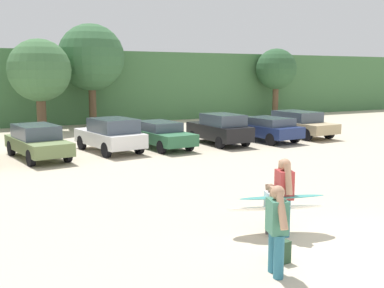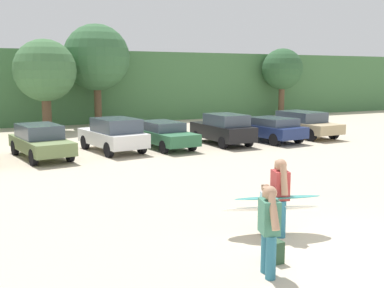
{
  "view_description": "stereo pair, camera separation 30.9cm",
  "coord_description": "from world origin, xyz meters",
  "px_view_note": "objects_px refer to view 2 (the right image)",
  "views": [
    {
      "loc": [
        -7.45,
        -6.38,
        3.71
      ],
      "look_at": [
        -0.35,
        7.38,
        1.35
      ],
      "focal_mm": 43.09,
      "sensor_mm": 36.0,
      "label": 1
    },
    {
      "loc": [
        -7.17,
        -6.52,
        3.71
      ],
      "look_at": [
        -0.35,
        7.38,
        1.35
      ],
      "focal_mm": 43.09,
      "sensor_mm": 36.0,
      "label": 2
    }
  ],
  "objects_px": {
    "parked_car_navy": "(271,128)",
    "surfboard_teal": "(278,198)",
    "parked_car_olive_green": "(40,140)",
    "person_child": "(266,207)",
    "parked_car_white": "(114,134)",
    "backpack_dropped": "(275,251)",
    "person_adult": "(280,192)",
    "person_companion": "(269,226)",
    "parked_car_black": "(223,129)",
    "parked_car_tan": "(303,123)",
    "surfboard_white": "(270,208)",
    "parked_car_forest_green": "(163,134)"
  },
  "relations": [
    {
      "from": "parked_car_black",
      "to": "backpack_dropped",
      "type": "height_order",
      "value": "parked_car_black"
    },
    {
      "from": "parked_car_white",
      "to": "backpack_dropped",
      "type": "xyz_separation_m",
      "value": [
        -0.94,
        -14.19,
        -0.63
      ]
    },
    {
      "from": "parked_car_forest_green",
      "to": "surfboard_teal",
      "type": "bearing_deg",
      "value": 163.68
    },
    {
      "from": "parked_car_navy",
      "to": "backpack_dropped",
      "type": "bearing_deg",
      "value": 138.12
    },
    {
      "from": "person_companion",
      "to": "parked_car_white",
      "type": "bearing_deg",
      "value": -77.71
    },
    {
      "from": "person_adult",
      "to": "person_companion",
      "type": "relative_size",
      "value": 1.05
    },
    {
      "from": "parked_car_tan",
      "to": "parked_car_olive_green",
      "type": "bearing_deg",
      "value": 88.06
    },
    {
      "from": "person_child",
      "to": "backpack_dropped",
      "type": "bearing_deg",
      "value": 79.63
    },
    {
      "from": "parked_car_olive_green",
      "to": "surfboard_white",
      "type": "height_order",
      "value": "parked_car_olive_green"
    },
    {
      "from": "person_adult",
      "to": "person_companion",
      "type": "distance_m",
      "value": 2.27
    },
    {
      "from": "person_adult",
      "to": "surfboard_white",
      "type": "height_order",
      "value": "person_adult"
    },
    {
      "from": "parked_car_navy",
      "to": "backpack_dropped",
      "type": "height_order",
      "value": "parked_car_navy"
    },
    {
      "from": "backpack_dropped",
      "to": "parked_car_black",
      "type": "bearing_deg",
      "value": 63.83
    },
    {
      "from": "parked_car_white",
      "to": "backpack_dropped",
      "type": "distance_m",
      "value": 14.23
    },
    {
      "from": "surfboard_teal",
      "to": "surfboard_white",
      "type": "xyz_separation_m",
      "value": [
        -0.12,
        0.11,
        -0.27
      ]
    },
    {
      "from": "backpack_dropped",
      "to": "person_companion",
      "type": "bearing_deg",
      "value": -136.72
    },
    {
      "from": "parked_car_forest_green",
      "to": "parked_car_tan",
      "type": "xyz_separation_m",
      "value": [
        9.05,
        0.21,
        0.1
      ]
    },
    {
      "from": "parked_car_white",
      "to": "surfboard_teal",
      "type": "height_order",
      "value": "parked_car_white"
    },
    {
      "from": "surfboard_white",
      "to": "backpack_dropped",
      "type": "xyz_separation_m",
      "value": [
        -0.85,
        -1.34,
        -0.41
      ]
    },
    {
      "from": "person_child",
      "to": "surfboard_white",
      "type": "relative_size",
      "value": 0.52
    },
    {
      "from": "parked_car_navy",
      "to": "surfboard_teal",
      "type": "xyz_separation_m",
      "value": [
        -8.72,
        -12.38,
        0.16
      ]
    },
    {
      "from": "person_child",
      "to": "person_companion",
      "type": "xyz_separation_m",
      "value": [
        -1.2,
        -1.79,
        0.28
      ]
    },
    {
      "from": "parked_car_tan",
      "to": "person_companion",
      "type": "xyz_separation_m",
      "value": [
        -13.06,
        -14.88,
        0.15
      ]
    },
    {
      "from": "parked_car_navy",
      "to": "parked_car_tan",
      "type": "xyz_separation_m",
      "value": [
        2.88,
        0.8,
        0.07
      ]
    },
    {
      "from": "parked_car_olive_green",
      "to": "parked_car_tan",
      "type": "xyz_separation_m",
      "value": [
        15.04,
        0.4,
        0.02
      ]
    },
    {
      "from": "parked_car_navy",
      "to": "person_companion",
      "type": "relative_size",
      "value": 2.46
    },
    {
      "from": "parked_car_black",
      "to": "person_adult",
      "type": "distance_m",
      "value": 13.92
    },
    {
      "from": "surfboard_teal",
      "to": "parked_car_navy",
      "type": "bearing_deg",
      "value": -108.12
    },
    {
      "from": "person_adult",
      "to": "person_child",
      "type": "distance_m",
      "value": 0.46
    },
    {
      "from": "parked_car_navy",
      "to": "parked_car_tan",
      "type": "bearing_deg",
      "value": -80.85
    },
    {
      "from": "person_adult",
      "to": "person_companion",
      "type": "xyz_separation_m",
      "value": [
        -1.51,
        -1.7,
        -0.05
      ]
    },
    {
      "from": "parked_car_tan",
      "to": "backpack_dropped",
      "type": "bearing_deg",
      "value": 135.45
    },
    {
      "from": "parked_car_white",
      "to": "surfboard_white",
      "type": "distance_m",
      "value": 12.85
    },
    {
      "from": "parked_car_olive_green",
      "to": "parked_car_black",
      "type": "distance_m",
      "value": 9.28
    },
    {
      "from": "parked_car_olive_green",
      "to": "backpack_dropped",
      "type": "height_order",
      "value": "parked_car_olive_green"
    },
    {
      "from": "parked_car_navy",
      "to": "person_companion",
      "type": "height_order",
      "value": "person_companion"
    },
    {
      "from": "person_companion",
      "to": "parked_car_tan",
      "type": "bearing_deg",
      "value": -113.43
    },
    {
      "from": "parked_car_olive_green",
      "to": "parked_car_black",
      "type": "height_order",
      "value": "parked_car_black"
    },
    {
      "from": "person_adult",
      "to": "surfboard_teal",
      "type": "relative_size",
      "value": 0.84
    },
    {
      "from": "parked_car_tan",
      "to": "parked_car_white",
      "type": "bearing_deg",
      "value": 87.69
    },
    {
      "from": "person_adult",
      "to": "surfboard_teal",
      "type": "xyz_separation_m",
      "value": [
        -0.05,
        0.0,
        -0.12
      ]
    },
    {
      "from": "parked_car_forest_green",
      "to": "parked_car_tan",
      "type": "bearing_deg",
      "value": -93.87
    },
    {
      "from": "parked_car_olive_green",
      "to": "person_child",
      "type": "distance_m",
      "value": 13.09
    },
    {
      "from": "parked_car_forest_green",
      "to": "parked_car_navy",
      "type": "height_order",
      "value": "parked_car_navy"
    },
    {
      "from": "parked_car_black",
      "to": "parked_car_navy",
      "type": "relative_size",
      "value": 1.0
    },
    {
      "from": "parked_car_black",
      "to": "person_child",
      "type": "height_order",
      "value": "parked_car_black"
    },
    {
      "from": "parked_car_navy",
      "to": "parked_car_tan",
      "type": "relative_size",
      "value": 0.87
    },
    {
      "from": "parked_car_black",
      "to": "parked_car_forest_green",
      "type": "bearing_deg",
      "value": 82.95
    },
    {
      "from": "person_child",
      "to": "person_companion",
      "type": "distance_m",
      "value": 2.17
    },
    {
      "from": "parked_car_navy",
      "to": "surfboard_white",
      "type": "bearing_deg",
      "value": 137.8
    }
  ]
}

